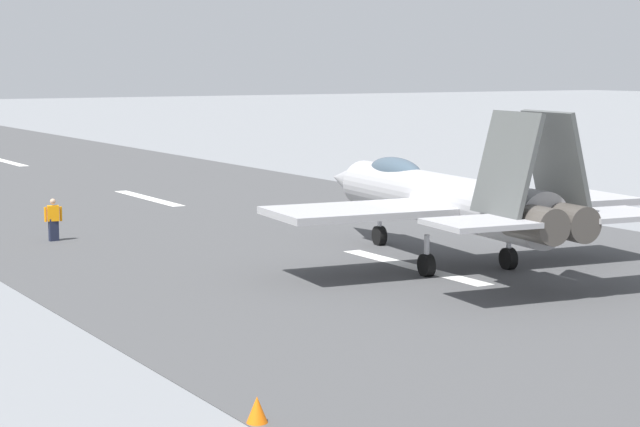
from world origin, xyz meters
name	(u,v)px	position (x,y,z in m)	size (l,w,h in m)	color
ground_plane	(423,270)	(0.00, 0.00, 0.00)	(400.00, 400.00, 0.00)	gray
runway_strip	(423,270)	(-0.02, 0.00, 0.01)	(240.00, 26.00, 0.02)	#464648
fighter_jet	(443,198)	(0.45, -1.14, 2.38)	(16.92, 13.54, 5.57)	#A2A1A5
crew_person	(53,220)	(12.71, 8.83, 0.85)	(0.36, 0.69, 1.70)	#1E2338
marker_cone_near	(257,410)	(-12.19, 12.77, 0.28)	(0.44, 0.44, 0.55)	orange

